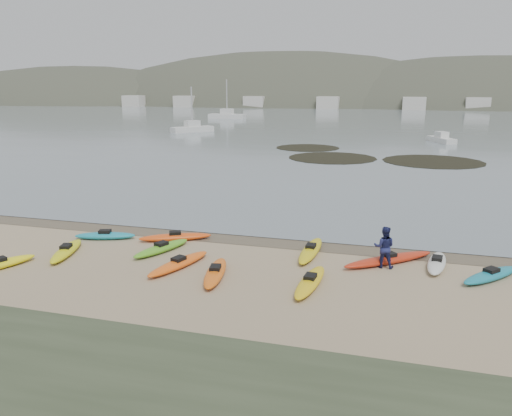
% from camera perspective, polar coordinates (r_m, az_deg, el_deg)
% --- Properties ---
extents(ground, '(600.00, 600.00, 0.00)m').
position_cam_1_polar(ground, '(24.79, -0.00, -3.37)').
color(ground, tan).
rests_on(ground, ground).
extents(wet_sand, '(60.00, 60.00, 0.00)m').
position_cam_1_polar(wet_sand, '(24.51, -0.19, -3.56)').
color(wet_sand, brown).
rests_on(wet_sand, ground).
extents(water, '(1200.00, 1200.00, 0.00)m').
position_cam_1_polar(water, '(322.95, 14.98, 12.00)').
color(water, slate).
rests_on(water, ground).
extents(kayaks, '(21.56, 8.72, 0.34)m').
position_cam_1_polar(kayaks, '(21.44, -2.12, -5.68)').
color(kayaks, red).
rests_on(kayaks, ground).
extents(person_east, '(0.85, 0.67, 1.75)m').
position_cam_1_polar(person_east, '(21.19, 14.44, -4.35)').
color(person_east, navy).
rests_on(person_east, ground).
extents(kelp_mats, '(22.67, 16.51, 0.04)m').
position_cam_1_polar(kelp_mats, '(54.45, 12.17, 5.77)').
color(kelp_mats, black).
rests_on(kelp_mats, water).
extents(moored_boats, '(78.02, 74.51, 1.20)m').
position_cam_1_polar(moored_boats, '(108.17, 15.56, 9.68)').
color(moored_boats, silver).
rests_on(moored_boats, ground).
extents(far_hills, '(550.00, 135.00, 80.00)m').
position_cam_1_polar(far_hills, '(220.48, 24.45, 6.48)').
color(far_hills, '#384235').
rests_on(far_hills, ground).
extents(far_town, '(199.00, 5.00, 4.00)m').
position_cam_1_polar(far_town, '(167.88, 15.95, 11.42)').
color(far_town, beige).
rests_on(far_town, ground).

